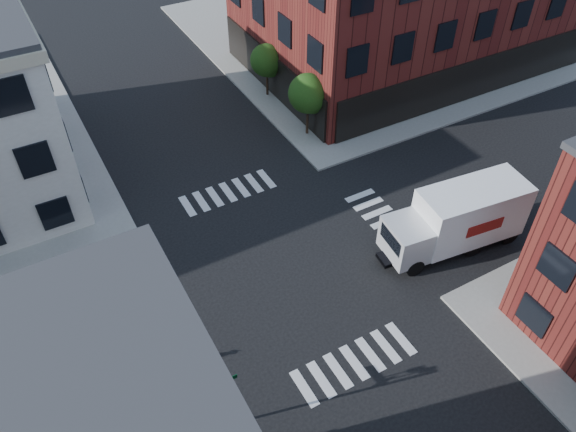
# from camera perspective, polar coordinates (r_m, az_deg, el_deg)

# --- Properties ---
(ground) EXTENTS (120.00, 120.00, 0.00)m
(ground) POSITION_cam_1_polar(r_m,az_deg,el_deg) (30.61, -0.63, -4.98)
(ground) COLOR black
(ground) RESTS_ON ground
(sidewalk_ne) EXTENTS (30.00, 30.00, 0.15)m
(sidewalk_ne) POSITION_cam_1_polar(r_m,az_deg,el_deg) (54.65, 8.58, 17.90)
(sidewalk_ne) COLOR gray
(sidewalk_ne) RESTS_ON ground
(tree_near) EXTENTS (2.69, 2.69, 4.49)m
(tree_near) POSITION_cam_1_polar(r_m,az_deg,el_deg) (38.34, 2.14, 12.17)
(tree_near) COLOR black
(tree_near) RESTS_ON ground
(tree_far) EXTENTS (2.43, 2.43, 4.07)m
(tree_far) POSITION_cam_1_polar(r_m,az_deg,el_deg) (43.06, -2.10, 15.38)
(tree_far) COLOR black
(tree_far) RESTS_ON ground
(signal_pole) EXTENTS (1.29, 1.24, 4.60)m
(signal_pole) POSITION_cam_1_polar(r_m,az_deg,el_deg) (23.07, -7.68, -16.99)
(signal_pole) COLOR black
(signal_pole) RESTS_ON ground
(box_truck) EXTENTS (8.49, 3.40, 3.76)m
(box_truck) POSITION_cam_1_polar(r_m,az_deg,el_deg) (31.72, 16.91, -0.24)
(box_truck) COLOR white
(box_truck) RESTS_ON ground
(traffic_cone) EXTENTS (0.36, 0.36, 0.62)m
(traffic_cone) POSITION_cam_1_polar(r_m,az_deg,el_deg) (27.03, -7.46, -13.60)
(traffic_cone) COLOR red
(traffic_cone) RESTS_ON ground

